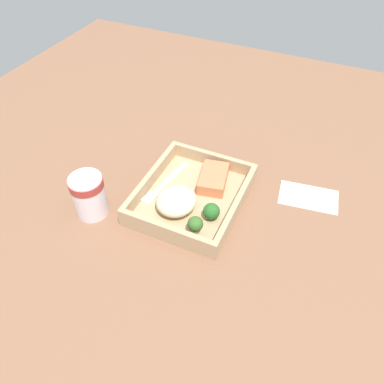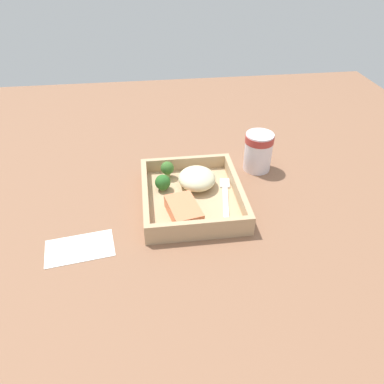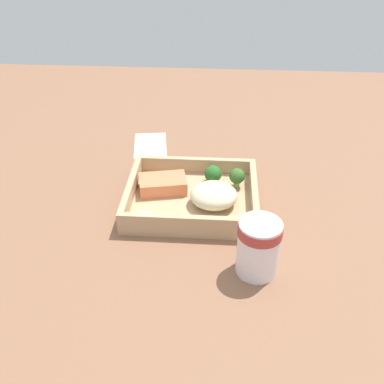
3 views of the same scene
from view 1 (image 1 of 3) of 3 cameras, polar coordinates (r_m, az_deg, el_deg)
ground_plane at (r=83.32cm, az=0.00°, el=-1.80°), size 160.00×160.00×2.00cm
takeout_tray at (r=82.16cm, az=0.00°, el=-1.04°), size 25.21×21.48×1.20cm
tray_rim at (r=80.59cm, az=0.00°, el=0.05°), size 25.21×21.48×3.20cm
salmon_fillet at (r=84.06cm, az=3.27°, el=2.08°), size 10.20×7.51×2.79cm
mashed_potatoes at (r=78.09cm, az=-2.43°, el=-1.35°), size 9.04×8.44×4.18cm
broccoli_floret_1 at (r=76.26cm, az=2.98°, el=-3.00°), size 3.51×3.51×3.76cm
broccoli_floret_2 at (r=73.25cm, az=0.51°, el=-4.94°), size 3.14×3.14×4.17cm
fork at (r=84.48cm, az=-4.31°, el=1.19°), size 15.84×4.39×0.44cm
paper_cup at (r=79.37cm, az=-15.47°, el=-0.26°), size 6.95×6.95×9.64cm
receipt_slip at (r=87.18cm, az=17.33°, el=-0.72°), size 9.33×13.73×0.24cm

